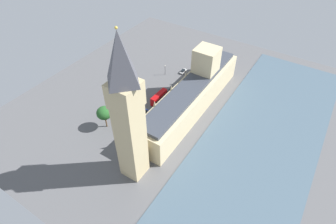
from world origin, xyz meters
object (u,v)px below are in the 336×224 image
at_px(pedestrian_opposite_hall, 137,134).
at_px(pedestrian_far_end, 174,95).
at_px(parliament_building, 193,93).
at_px(plane_tree_kerbside, 131,94).
at_px(clock_tower, 128,112).
at_px(car_white_near_tower, 183,71).
at_px(double_decker_bus_trailing, 159,97).
at_px(street_lamp_midblock, 165,68).
at_px(street_lamp_by_river_gate, 124,103).
at_px(car_black_corner, 172,90).
at_px(plane_tree_under_trees, 104,113).
at_px(car_blue_leading, 145,113).

height_order(pedestrian_opposite_hall, pedestrian_far_end, same).
height_order(parliament_building, plane_tree_kerbside, parliament_building).
xyz_separation_m(clock_tower, car_white_near_tower, (17.67, -65.92, -28.63)).
xyz_separation_m(double_decker_bus_trailing, street_lamp_midblock, (10.00, -20.77, 1.50)).
bearing_deg(plane_tree_kerbside, street_lamp_midblock, -90.40).
bearing_deg(plane_tree_kerbside, car_white_near_tower, -101.73).
relative_size(street_lamp_by_river_gate, street_lamp_midblock, 0.99).
distance_m(clock_tower, street_lamp_midblock, 68.81).
xyz_separation_m(car_white_near_tower, street_lamp_by_river_gate, (7.32, 41.58, 3.21)).
relative_size(double_decker_bus_trailing, street_lamp_midblock, 1.80).
xyz_separation_m(car_black_corner, pedestrian_far_end, (-3.50, 2.94, -0.19)).
bearing_deg(plane_tree_under_trees, car_white_near_tower, -97.49).
height_order(car_blue_leading, pedestrian_opposite_hall, car_blue_leading).
bearing_deg(clock_tower, plane_tree_kerbside, -50.10).
bearing_deg(street_lamp_midblock, plane_tree_kerbside, 89.60).
bearing_deg(clock_tower, car_blue_leading, -60.68).
height_order(double_decker_bus_trailing, plane_tree_under_trees, plane_tree_under_trees).
relative_size(car_black_corner, double_decker_bus_trailing, 0.45).
bearing_deg(plane_tree_under_trees, clock_tower, 154.40).
bearing_deg(street_lamp_midblock, car_black_corner, 135.61).
distance_m(clock_tower, car_white_near_tower, 74.00).
bearing_deg(pedestrian_far_end, plane_tree_kerbside, 70.98).
distance_m(car_blue_leading, pedestrian_opposite_hall, 13.58).
bearing_deg(pedestrian_opposite_hall, pedestrian_far_end, -92.76).
distance_m(parliament_building, plane_tree_under_trees, 40.76).
relative_size(car_blue_leading, pedestrian_far_end, 2.89).
height_order(car_white_near_tower, car_blue_leading, same).
height_order(double_decker_bus_trailing, car_blue_leading, double_decker_bus_trailing).
xyz_separation_m(plane_tree_kerbside, street_lamp_by_river_gate, (-0.13, 5.71, -1.87)).
xyz_separation_m(double_decker_bus_trailing, pedestrian_far_end, (-4.29, -7.27, -1.94)).
relative_size(double_decker_bus_trailing, pedestrian_far_end, 6.83).
distance_m(car_black_corner, pedestrian_far_end, 4.57).
height_order(car_blue_leading, street_lamp_midblock, street_lamp_midblock).
xyz_separation_m(car_white_near_tower, pedestrian_opposite_hall, (-7.14, 51.29, -0.19)).
relative_size(double_decker_bus_trailing, car_blue_leading, 2.36).
bearing_deg(car_black_corner, double_decker_bus_trailing, -92.93).
bearing_deg(street_lamp_by_river_gate, parliament_building, -141.72).
bearing_deg(clock_tower, pedestrian_opposite_hall, -54.23).
bearing_deg(double_decker_bus_trailing, street_lamp_by_river_gate, 55.31).
xyz_separation_m(car_white_near_tower, car_black_corner, (-3.54, 17.57, 0.00)).
bearing_deg(plane_tree_under_trees, parliament_building, -127.63).
distance_m(car_black_corner, plane_tree_under_trees, 38.63).
distance_m(clock_tower, plane_tree_under_trees, 34.97).
bearing_deg(street_lamp_midblock, car_white_near_tower, -135.95).
height_order(car_black_corner, double_decker_bus_trailing, double_decker_bus_trailing).
relative_size(clock_tower, double_decker_bus_trailing, 5.40).
relative_size(car_blue_leading, street_lamp_by_river_gate, 0.77).
bearing_deg(car_white_near_tower, double_decker_bus_trailing, -86.16).
xyz_separation_m(plane_tree_under_trees, street_lamp_midblock, (0.14, -47.04, -3.74)).
bearing_deg(clock_tower, pedestrian_far_end, -76.82).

